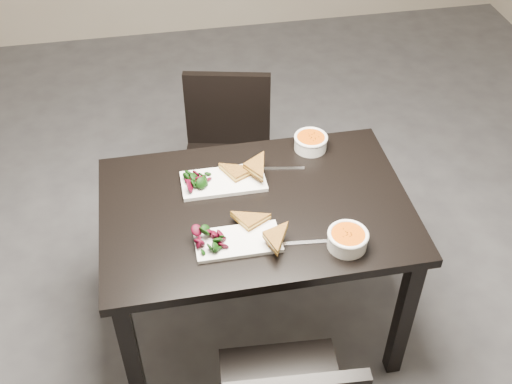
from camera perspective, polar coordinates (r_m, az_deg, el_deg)
ground at (r=3.26m, az=0.51°, el=-5.69°), size 5.00×5.00×0.00m
table at (r=2.49m, az=-0.00°, el=-2.88°), size 1.20×0.80×0.75m
chair_far at (r=3.12m, az=-2.64°, el=3.87°), size 0.50×0.50×0.85m
plate_near at (r=2.28m, az=-1.66°, el=-4.51°), size 0.31×0.16×0.02m
sandwich_near at (r=2.27m, az=-0.12°, el=-3.45°), size 0.19×0.18×0.05m
salad_near at (r=2.25m, az=-4.19°, el=-4.33°), size 0.10×0.09×0.04m
soup_bowl_near at (r=2.27m, az=8.34°, el=-4.22°), size 0.15×0.15×0.07m
cutlery_near at (r=2.29m, az=4.25°, el=-4.62°), size 0.18×0.03×0.00m
plate_far at (r=2.52m, az=-2.98°, el=0.97°), size 0.34×0.17×0.02m
sandwich_far at (r=2.49m, az=-1.49°, el=1.55°), size 0.21×0.19×0.05m
salad_far at (r=2.49m, az=-5.28°, el=1.23°), size 0.11×0.09×0.05m
soup_bowl_far at (r=2.69m, az=5.00°, el=4.60°), size 0.14×0.14×0.07m
cutlery_far at (r=2.59m, az=2.44°, el=2.16°), size 0.18×0.05×0.00m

